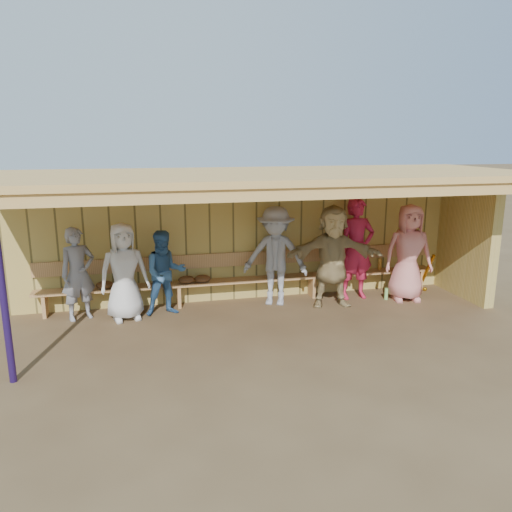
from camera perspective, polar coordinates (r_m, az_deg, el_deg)
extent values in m
plane|color=brown|center=(8.57, 0.54, -7.38)|extent=(90.00, 90.00, 0.00)
imported|color=gray|center=(8.94, -19.66, -1.93)|extent=(0.69, 0.59, 1.59)
imported|color=silver|center=(8.69, -14.85, -1.76)|extent=(0.91, 0.70, 1.67)
imported|color=#376599|center=(8.80, -10.34, -1.93)|extent=(0.79, 0.65, 1.50)
imported|color=#96979E|center=(9.17, 2.23, -0.01)|extent=(1.36, 1.10, 1.83)
imported|color=tan|center=(9.17, 8.75, -0.03)|extent=(1.80, 0.80, 1.87)
imported|color=#BC1E3E|center=(9.70, 11.39, 0.81)|extent=(0.72, 0.48, 1.94)
imported|color=#E1867F|center=(9.83, 17.01, 0.35)|extent=(0.99, 0.74, 1.84)
cube|color=tan|center=(9.51, -1.39, 2.23)|extent=(8.60, 0.20, 2.40)
cube|color=tan|center=(10.42, 22.96, 2.15)|extent=(0.20, 1.62, 2.40)
cube|color=#DEAB5B|center=(8.04, 0.58, 9.19)|extent=(8.80, 3.20, 0.10)
cube|color=#DEAB5B|center=(6.61, 3.73, 7.14)|extent=(8.80, 0.10, 0.18)
cube|color=#DEAB5B|center=(8.04, -26.95, 6.76)|extent=(0.08, 3.00, 0.16)
cube|color=#DEAB5B|center=(7.87, -20.17, 7.27)|extent=(0.08, 3.00, 0.16)
cube|color=#DEAB5B|center=(7.82, -13.20, 7.70)|extent=(0.08, 3.00, 0.16)
cube|color=#DEAB5B|center=(7.88, -6.21, 8.01)|extent=(0.08, 3.00, 0.16)
cube|color=#DEAB5B|center=(8.05, 0.58, 8.20)|extent=(0.08, 3.00, 0.16)
cube|color=#DEAB5B|center=(8.33, 7.00, 8.27)|extent=(0.08, 3.00, 0.16)
cube|color=#DEAB5B|center=(8.70, 12.95, 8.25)|extent=(0.08, 3.00, 0.16)
cube|color=#DEAB5B|center=(9.16, 18.34, 8.15)|extent=(0.08, 3.00, 0.16)
cube|color=#DEAB5B|center=(9.69, 23.19, 8.01)|extent=(0.08, 3.00, 0.16)
cylinder|color=navy|center=(6.85, -26.97, -3.66)|extent=(0.09, 0.09, 2.40)
cube|color=tan|center=(9.42, -1.00, -2.73)|extent=(7.60, 0.32, 0.05)
cube|color=tan|center=(9.47, -1.21, -0.29)|extent=(7.60, 0.04, 0.26)
cube|color=tan|center=(9.43, -22.97, -5.23)|extent=(0.06, 0.29, 0.40)
cube|color=tan|center=(9.31, -8.81, -4.54)|extent=(0.06, 0.29, 0.40)
cube|color=tan|center=(9.83, 6.40, -3.50)|extent=(0.06, 0.29, 0.40)
cube|color=tan|center=(10.80, 18.02, -2.53)|extent=(0.06, 0.29, 0.40)
cylinder|color=orange|center=(10.62, 18.88, -1.75)|extent=(0.13, 0.41, 0.80)
sphere|color=gold|center=(10.71, 18.74, -3.61)|extent=(0.08, 0.08, 0.08)
ellipsoid|color=#593319|center=(9.17, -16.90, -3.17)|extent=(0.30, 0.24, 0.14)
ellipsoid|color=#593319|center=(9.21, -6.13, -2.59)|extent=(0.30, 0.24, 0.14)
ellipsoid|color=#593319|center=(9.18, -7.95, -2.69)|extent=(0.30, 0.24, 0.14)
cylinder|color=#8CBF5F|center=(9.91, 8.52, -1.25)|extent=(0.07, 0.07, 0.22)
cylinder|color=gold|center=(10.34, 13.95, -0.89)|extent=(0.07, 0.07, 0.22)
cylinder|color=#89CB65|center=(9.94, 14.66, -4.20)|extent=(0.07, 0.07, 0.22)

